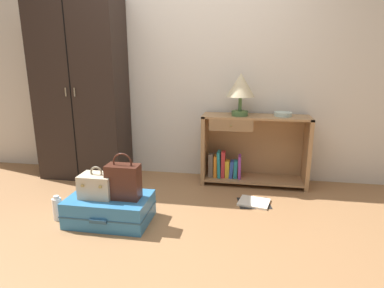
{
  "coord_description": "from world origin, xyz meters",
  "views": [
    {
      "loc": [
        0.67,
        -2.16,
        1.33
      ],
      "look_at": [
        0.16,
        0.76,
        0.55
      ],
      "focal_mm": 30.21,
      "sensor_mm": 36.0,
      "label": 1
    }
  ],
  "objects_px": {
    "bookshelf": "(250,150)",
    "suitcase_large": "(110,209)",
    "bottle": "(57,208)",
    "open_book_on_floor": "(254,202)",
    "handbag": "(123,181)",
    "bowl": "(283,114)",
    "train_case": "(97,185)",
    "wardrobe": "(81,90)",
    "table_lamp": "(241,87)"
  },
  "relations": [
    {
      "from": "train_case",
      "to": "wardrobe",
      "type": "bearing_deg",
      "value": 121.46
    },
    {
      "from": "handbag",
      "to": "bottle",
      "type": "xyz_separation_m",
      "value": [
        -0.59,
        -0.04,
        -0.27
      ]
    },
    {
      "from": "train_case",
      "to": "bottle",
      "type": "relative_size",
      "value": 1.26
    },
    {
      "from": "bookshelf",
      "to": "suitcase_large",
      "type": "relative_size",
      "value": 1.64
    },
    {
      "from": "wardrobe",
      "to": "bowl",
      "type": "bearing_deg",
      "value": 1.76
    },
    {
      "from": "bookshelf",
      "to": "open_book_on_floor",
      "type": "relative_size",
      "value": 3.35
    },
    {
      "from": "bookshelf",
      "to": "train_case",
      "type": "relative_size",
      "value": 4.11
    },
    {
      "from": "train_case",
      "to": "open_book_on_floor",
      "type": "distance_m",
      "value": 1.45
    },
    {
      "from": "open_book_on_floor",
      "to": "handbag",
      "type": "bearing_deg",
      "value": -152.04
    },
    {
      "from": "table_lamp",
      "to": "suitcase_large",
      "type": "xyz_separation_m",
      "value": [
        -1.03,
        -1.06,
        -0.94
      ]
    },
    {
      "from": "table_lamp",
      "to": "bottle",
      "type": "xyz_separation_m",
      "value": [
        -1.48,
        -1.11,
        -0.95
      ]
    },
    {
      "from": "wardrobe",
      "to": "bowl",
      "type": "distance_m",
      "value": 2.21
    },
    {
      "from": "bowl",
      "to": "bottle",
      "type": "bearing_deg",
      "value": -149.11
    },
    {
      "from": "open_book_on_floor",
      "to": "bookshelf",
      "type": "bearing_deg",
      "value": 95.99
    },
    {
      "from": "bookshelf",
      "to": "suitcase_large",
      "type": "xyz_separation_m",
      "value": [
        -1.15,
        -1.1,
        -0.26
      ]
    },
    {
      "from": "handbag",
      "to": "bottle",
      "type": "relative_size",
      "value": 1.77
    },
    {
      "from": "suitcase_large",
      "to": "bookshelf",
      "type": "bearing_deg",
      "value": 43.84
    },
    {
      "from": "bowl",
      "to": "open_book_on_floor",
      "type": "xyz_separation_m",
      "value": [
        -0.27,
        -0.54,
        -0.77
      ]
    },
    {
      "from": "wardrobe",
      "to": "train_case",
      "type": "relative_size",
      "value": 7.31
    },
    {
      "from": "train_case",
      "to": "handbag",
      "type": "relative_size",
      "value": 0.71
    },
    {
      "from": "table_lamp",
      "to": "handbag",
      "type": "distance_m",
      "value": 1.55
    },
    {
      "from": "suitcase_large",
      "to": "open_book_on_floor",
      "type": "xyz_separation_m",
      "value": [
        1.2,
        0.56,
        -0.1
      ]
    },
    {
      "from": "wardrobe",
      "to": "open_book_on_floor",
      "type": "height_order",
      "value": "wardrobe"
    },
    {
      "from": "bookshelf",
      "to": "handbag",
      "type": "relative_size",
      "value": 2.91
    },
    {
      "from": "handbag",
      "to": "suitcase_large",
      "type": "bearing_deg",
      "value": 177.78
    },
    {
      "from": "table_lamp",
      "to": "bowl",
      "type": "bearing_deg",
      "value": 5.42
    },
    {
      "from": "suitcase_large",
      "to": "bottle",
      "type": "height_order",
      "value": "suitcase_large"
    },
    {
      "from": "suitcase_large",
      "to": "train_case",
      "type": "height_order",
      "value": "train_case"
    },
    {
      "from": "bookshelf",
      "to": "bowl",
      "type": "relative_size",
      "value": 6.19
    },
    {
      "from": "suitcase_large",
      "to": "bottle",
      "type": "relative_size",
      "value": 3.14
    },
    {
      "from": "bottle",
      "to": "bowl",
      "type": "bearing_deg",
      "value": 30.89
    },
    {
      "from": "bookshelf",
      "to": "handbag",
      "type": "bearing_deg",
      "value": -132.41
    },
    {
      "from": "wardrobe",
      "to": "suitcase_large",
      "type": "xyz_separation_m",
      "value": [
        0.73,
        -1.03,
        -0.89
      ]
    },
    {
      "from": "wardrobe",
      "to": "bottle",
      "type": "xyz_separation_m",
      "value": [
        0.28,
        -1.08,
        -0.9
      ]
    },
    {
      "from": "bottle",
      "to": "open_book_on_floor",
      "type": "relative_size",
      "value": 0.65
    },
    {
      "from": "handbag",
      "to": "bowl",
      "type": "bearing_deg",
      "value": 39.65
    },
    {
      "from": "bottle",
      "to": "bookshelf",
      "type": "bearing_deg",
      "value": 35.74
    },
    {
      "from": "bowl",
      "to": "open_book_on_floor",
      "type": "bearing_deg",
      "value": -116.3
    },
    {
      "from": "bookshelf",
      "to": "bottle",
      "type": "relative_size",
      "value": 5.17
    },
    {
      "from": "train_case",
      "to": "handbag",
      "type": "height_order",
      "value": "handbag"
    },
    {
      "from": "table_lamp",
      "to": "suitcase_large",
      "type": "bearing_deg",
      "value": -134.11
    },
    {
      "from": "bottle",
      "to": "train_case",
      "type": "bearing_deg",
      "value": 5.86
    },
    {
      "from": "train_case",
      "to": "suitcase_large",
      "type": "bearing_deg",
      "value": 7.78
    },
    {
      "from": "bowl",
      "to": "bottle",
      "type": "xyz_separation_m",
      "value": [
        -1.92,
        -1.15,
        -0.68
      ]
    },
    {
      "from": "table_lamp",
      "to": "bowl",
      "type": "xyz_separation_m",
      "value": [
        0.44,
        0.04,
        -0.28
      ]
    },
    {
      "from": "handbag",
      "to": "open_book_on_floor",
      "type": "height_order",
      "value": "handbag"
    },
    {
      "from": "bottle",
      "to": "suitcase_large",
      "type": "bearing_deg",
      "value": 6.25
    },
    {
      "from": "wardrobe",
      "to": "handbag",
      "type": "xyz_separation_m",
      "value": [
        0.87,
        -1.04,
        -0.63
      ]
    },
    {
      "from": "open_book_on_floor",
      "to": "suitcase_large",
      "type": "bearing_deg",
      "value": -154.99
    },
    {
      "from": "train_case",
      "to": "handbag",
      "type": "bearing_deg",
      "value": 1.79
    }
  ]
}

